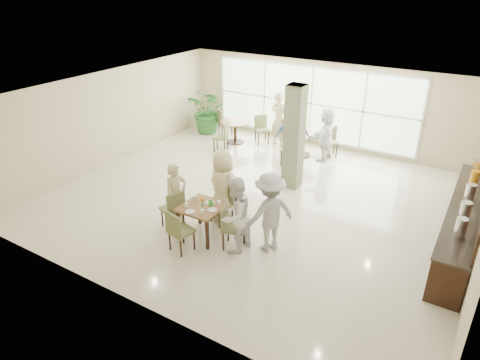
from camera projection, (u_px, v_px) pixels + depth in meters
The scene contains 20 objects.
ground at pixel (257, 199), 11.08m from camera, with size 10.00×10.00×0.00m, color beige.
room_shell at pixel (259, 137), 10.34m from camera, with size 10.00×10.00×10.00m.
window_bank at pixel (311, 104), 14.13m from camera, with size 7.00×0.04×7.00m.
column at pixel (294, 138), 11.20m from camera, with size 0.45×0.45×2.80m, color #656D4C.
main_table at pixel (203, 210), 9.26m from camera, with size 0.89×0.89×0.75m.
round_table_left at pixel (235, 127), 14.59m from camera, with size 1.01×1.01×0.75m.
round_table_right at pixel (302, 139), 13.53m from camera, with size 1.08×1.08×0.75m.
chairs_main_table at pixel (202, 217), 9.33m from camera, with size 2.18×1.92×0.95m.
chairs_table_left at pixel (236, 130), 14.59m from camera, with size 2.16×1.97×0.95m.
chairs_table_right at pixel (302, 141), 13.56m from camera, with size 2.08×1.92×0.95m.
tabletop_clutter at pixel (203, 204), 9.17m from camera, with size 0.73×0.75×0.21m.
buffet_counter at pixel (464, 222), 9.02m from camera, with size 0.64×4.70×1.95m.
potted_plant at pixel (209, 111), 15.42m from camera, with size 1.47×1.47×1.63m, color #296729.
teen_left at pixel (176, 195), 9.64m from camera, with size 0.56×0.37×1.53m, color #C5B983.
teen_far at pixel (222, 186), 9.82m from camera, with size 0.86×0.47×1.75m, color #C5B983.
teen_right at pixel (235, 215), 8.71m from camera, with size 0.81×0.63×1.66m, color white.
teen_standing at pixel (270, 212), 8.73m from camera, with size 1.13×0.65×1.75m, color #9FA0A2.
adult_a at pixel (293, 138), 12.71m from camera, with size 1.03×0.59×1.76m, color #467ED4.
adult_b at pixel (326, 134), 13.14m from camera, with size 1.53×0.66×1.65m, color white.
adult_standing at pixel (279, 119), 14.18m from camera, with size 0.68×0.44×1.86m, color #C5B983.
Camera 1 is at (4.70, -8.57, 5.27)m, focal length 32.00 mm.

